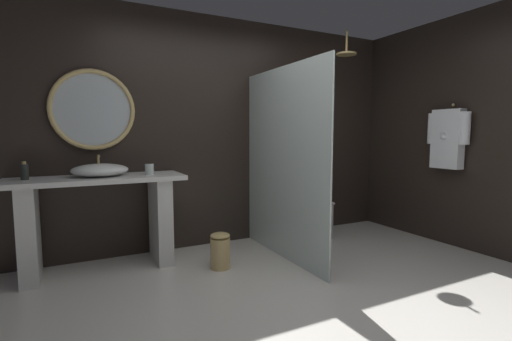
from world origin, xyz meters
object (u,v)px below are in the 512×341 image
at_px(hanging_bathrobe, 448,136).
at_px(toilet, 313,215).
at_px(tumbler_cup, 149,169).
at_px(soap_dispenser, 24,172).
at_px(waste_bin, 220,250).
at_px(vessel_sink, 100,170).
at_px(rain_shower_head, 346,53).
at_px(round_wall_mirror, 93,110).

relative_size(hanging_bathrobe, toilet, 1.17).
relative_size(tumbler_cup, toilet, 0.17).
bearing_deg(soap_dispenser, waste_bin, -18.22).
bearing_deg(tumbler_cup, toilet, 1.96).
xyz_separation_m(tumbler_cup, waste_bin, (0.55, -0.45, -0.76)).
bearing_deg(soap_dispenser, tumbler_cup, -4.33).
distance_m(vessel_sink, tumbler_cup, 0.44).
distance_m(rain_shower_head, toilet, 2.01).
xyz_separation_m(soap_dispenser, waste_bin, (1.59, -0.52, -0.78)).
bearing_deg(tumbler_cup, soap_dispenser, 175.67).
xyz_separation_m(tumbler_cup, soap_dispenser, (-1.04, 0.08, 0.02)).
bearing_deg(soap_dispenser, hanging_bathrobe, -13.72).
height_order(tumbler_cup, hanging_bathrobe, hanging_bathrobe).
bearing_deg(waste_bin, hanging_bathrobe, -10.83).
relative_size(tumbler_cup, soap_dispenser, 0.67).
bearing_deg(tumbler_cup, rain_shower_head, -3.54).
distance_m(tumbler_cup, waste_bin, 1.04).
height_order(soap_dispenser, waste_bin, soap_dispenser).
relative_size(soap_dispenser, toilet, 0.25).
height_order(tumbler_cup, waste_bin, tumbler_cup).
bearing_deg(hanging_bathrobe, toilet, 137.66).
xyz_separation_m(toilet, waste_bin, (-1.45, -0.51, -0.09)).
xyz_separation_m(vessel_sink, hanging_bathrobe, (3.55, -0.99, 0.31)).
bearing_deg(rain_shower_head, waste_bin, -170.14).
distance_m(soap_dispenser, rain_shower_head, 3.59).
height_order(rain_shower_head, toilet, rain_shower_head).
bearing_deg(soap_dispenser, toilet, -0.18).
relative_size(toilet, waste_bin, 1.80).
height_order(tumbler_cup, toilet, tumbler_cup).
bearing_deg(toilet, round_wall_mirror, 174.58).
bearing_deg(tumbler_cup, waste_bin, -38.80).
relative_size(tumbler_cup, rain_shower_head, 0.38).
xyz_separation_m(tumbler_cup, hanging_bathrobe, (3.11, -0.93, 0.31)).
bearing_deg(vessel_sink, tumbler_cup, -6.65).
xyz_separation_m(vessel_sink, rain_shower_head, (2.74, -0.19, 1.30)).
xyz_separation_m(vessel_sink, tumbler_cup, (0.44, -0.05, -0.01)).
bearing_deg(vessel_sink, soap_dispenser, 177.39).
height_order(round_wall_mirror, toilet, round_wall_mirror).
xyz_separation_m(soap_dispenser, rain_shower_head, (3.34, -0.22, 1.29)).
bearing_deg(rain_shower_head, tumbler_cup, 176.46).
bearing_deg(waste_bin, round_wall_mirror, 143.66).
relative_size(rain_shower_head, hanging_bathrobe, 0.38).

